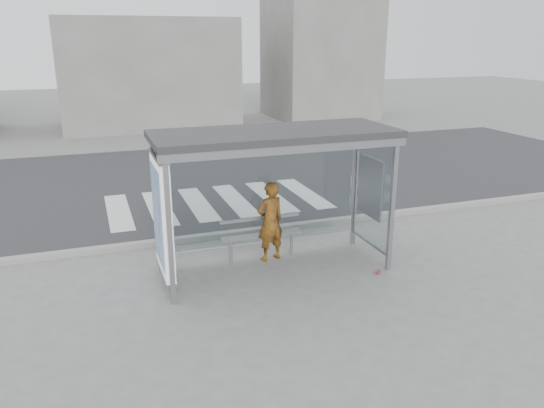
{
  "coord_description": "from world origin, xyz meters",
  "views": [
    {
      "loc": [
        -3.08,
        -8.54,
        4.16
      ],
      "look_at": [
        0.02,
        0.2,
        1.22
      ],
      "focal_mm": 35.0,
      "sensor_mm": 36.0,
      "label": 1
    }
  ],
  "objects_px": {
    "bench": "(261,235)",
    "soda_can": "(378,272)",
    "person": "(270,221)",
    "bus_shelter": "(254,167)"
  },
  "relations": [
    {
      "from": "bus_shelter",
      "to": "person",
      "type": "height_order",
      "value": "bus_shelter"
    },
    {
      "from": "soda_can",
      "to": "person",
      "type": "bearing_deg",
      "value": 141.79
    },
    {
      "from": "soda_can",
      "to": "bench",
      "type": "bearing_deg",
      "value": 142.1
    },
    {
      "from": "person",
      "to": "bench",
      "type": "distance_m",
      "value": 0.34
    },
    {
      "from": "person",
      "to": "soda_can",
      "type": "height_order",
      "value": "person"
    },
    {
      "from": "bench",
      "to": "soda_can",
      "type": "relative_size",
      "value": 13.27
    },
    {
      "from": "bench",
      "to": "bus_shelter",
      "type": "bearing_deg",
      "value": -120.59
    },
    {
      "from": "person",
      "to": "bench",
      "type": "xyz_separation_m",
      "value": [
        -0.15,
        0.1,
        -0.29
      ]
    },
    {
      "from": "bus_shelter",
      "to": "soda_can",
      "type": "bearing_deg",
      "value": -22.54
    },
    {
      "from": "person",
      "to": "bench",
      "type": "bearing_deg",
      "value": -48.46
    }
  ]
}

